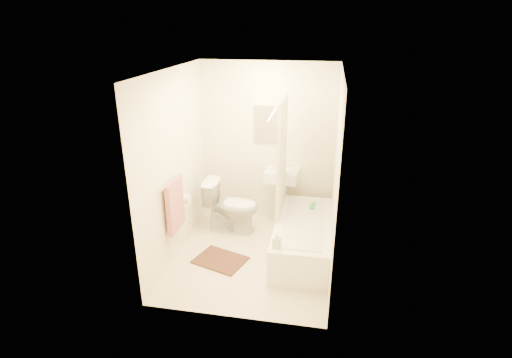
% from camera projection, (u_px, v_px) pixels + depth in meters
% --- Properties ---
extents(floor, '(2.40, 2.40, 0.00)m').
position_uv_depth(floor, '(253.00, 255.00, 5.31)').
color(floor, beige).
rests_on(floor, ground).
extents(ceiling, '(2.40, 2.40, 0.00)m').
position_uv_depth(ceiling, '(252.00, 70.00, 4.42)').
color(ceiling, white).
rests_on(ceiling, ground).
extents(wall_back, '(2.00, 0.02, 2.40)m').
position_uv_depth(wall_back, '(267.00, 143.00, 5.96)').
color(wall_back, beige).
rests_on(wall_back, ground).
extents(wall_left, '(0.02, 2.40, 2.40)m').
position_uv_depth(wall_left, '(175.00, 166.00, 5.04)').
color(wall_left, beige).
rests_on(wall_left, ground).
extents(wall_right, '(0.02, 2.40, 2.40)m').
position_uv_depth(wall_right, '(336.00, 177.00, 4.70)').
color(wall_right, beige).
rests_on(wall_right, ground).
extents(mirror, '(0.40, 0.03, 0.55)m').
position_uv_depth(mirror, '(267.00, 124.00, 5.83)').
color(mirror, white).
rests_on(mirror, wall_back).
extents(curtain_rod, '(0.03, 1.70, 0.03)m').
position_uv_depth(curtain_rod, '(279.00, 105.00, 4.61)').
color(curtain_rod, silver).
rests_on(curtain_rod, wall_back).
extents(shower_curtain, '(0.04, 0.80, 1.55)m').
position_uv_depth(shower_curtain, '(282.00, 158.00, 5.27)').
color(shower_curtain, silver).
rests_on(shower_curtain, curtain_rod).
extents(towel_bar, '(0.02, 0.60, 0.02)m').
position_uv_depth(towel_bar, '(171.00, 181.00, 4.84)').
color(towel_bar, silver).
rests_on(towel_bar, wall_left).
extents(towel, '(0.06, 0.45, 0.66)m').
position_uv_depth(towel, '(175.00, 205.00, 4.95)').
color(towel, '#CC7266').
rests_on(towel, towel_bar).
extents(toilet_paper, '(0.11, 0.12, 0.12)m').
position_uv_depth(toilet_paper, '(186.00, 199.00, 5.32)').
color(toilet_paper, white).
rests_on(toilet_paper, wall_left).
extents(toilet, '(0.79, 0.45, 0.77)m').
position_uv_depth(toilet, '(231.00, 206.00, 5.83)').
color(toilet, white).
rests_on(toilet, floor).
extents(sink, '(0.51, 0.42, 0.93)m').
position_uv_depth(sink, '(282.00, 193.00, 6.07)').
color(sink, white).
rests_on(sink, floor).
extents(bathtub, '(0.72, 1.64, 0.46)m').
position_uv_depth(bathtub, '(303.00, 237.00, 5.31)').
color(bathtub, white).
rests_on(bathtub, floor).
extents(bath_mat, '(0.74, 0.64, 0.02)m').
position_uv_depth(bath_mat, '(220.00, 260.00, 5.19)').
color(bath_mat, '#552E25').
rests_on(bath_mat, floor).
extents(soap_bottle, '(0.10, 0.10, 0.18)m').
position_uv_depth(soap_bottle, '(277.00, 241.00, 4.60)').
color(soap_bottle, silver).
rests_on(soap_bottle, bathtub).
extents(scrub_brush, '(0.08, 0.20, 0.04)m').
position_uv_depth(scrub_brush, '(313.00, 206.00, 5.62)').
color(scrub_brush, green).
rests_on(scrub_brush, bathtub).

